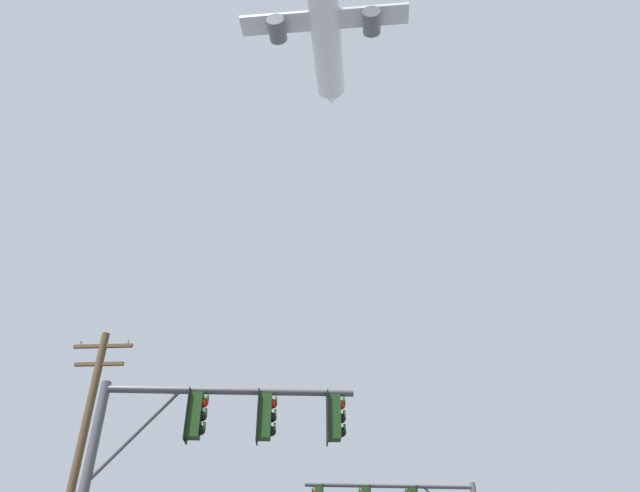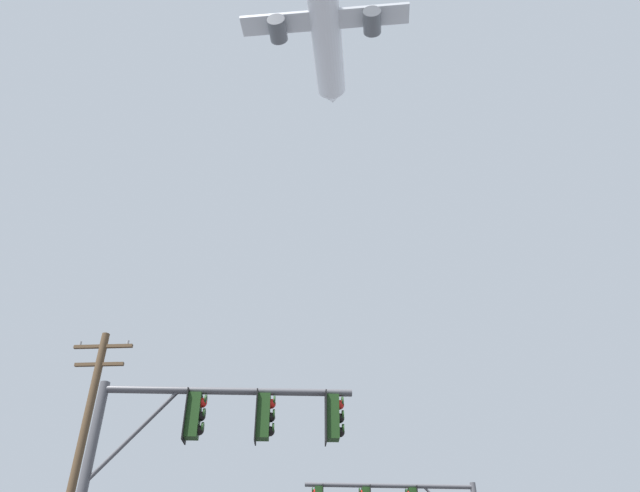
# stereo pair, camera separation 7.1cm
# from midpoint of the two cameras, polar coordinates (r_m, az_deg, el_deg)

# --- Properties ---
(signal_pole_near) EXTENTS (5.23, 0.79, 5.68)m
(signal_pole_near) POSITION_cam_midpoint_polar(r_m,az_deg,el_deg) (12.16, -11.82, -19.08)
(signal_pole_near) COLOR #4C4C51
(signal_pole_near) RESTS_ON ground
(utility_pole) EXTENTS (2.20, 0.28, 10.50)m
(utility_pole) POSITION_cam_midpoint_polar(r_m,az_deg,el_deg) (21.60, -23.19, -20.12)
(utility_pole) COLOR brown
(utility_pole) RESTS_ON ground
(airplane) EXTENTS (17.06, 22.07, 6.03)m
(airplane) POSITION_cam_midpoint_polar(r_m,az_deg,el_deg) (62.58, 0.53, 21.48)
(airplane) COLOR white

